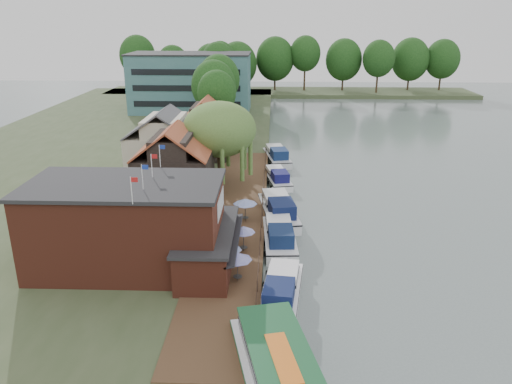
{
  "coord_description": "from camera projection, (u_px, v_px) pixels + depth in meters",
  "views": [
    {
      "loc": [
        -4.24,
        -37.68,
        20.62
      ],
      "look_at": [
        -6.0,
        12.0,
        3.0
      ],
      "focal_mm": 35.0,
      "sensor_mm": 36.0,
      "label": 1
    }
  ],
  "objects": [
    {
      "name": "cruiser_3",
      "position": [
        277.0,
        176.0,
        64.47
      ],
      "size": [
        4.62,
        9.32,
        2.12
      ],
      "primitive_type": null,
      "rotation": [
        0.0,
        0.0,
        0.2
      ],
      "color": "white",
      "rests_on": "ground"
    },
    {
      "name": "umbrella_3",
      "position": [
        229.0,
        224.0,
        46.41
      ],
      "size": [
        2.31,
        2.31,
        2.38
      ],
      "primitive_type": null,
      "color": "#221C9A",
      "rests_on": "quay_deck"
    },
    {
      "name": "pub",
      "position": [
        151.0,
        225.0,
        40.21
      ],
      "size": [
        20.0,
        11.0,
        7.3
      ],
      "primitive_type": null,
      "color": "maroon",
      "rests_on": "land_bank"
    },
    {
      "name": "umbrella_4",
      "position": [
        245.0,
        210.0,
        49.83
      ],
      "size": [
        2.42,
        2.42,
        2.38
      ],
      "primitive_type": null,
      "color": "#1C3A9B",
      "rests_on": "quay_deck"
    },
    {
      "name": "cruiser_4",
      "position": [
        277.0,
        154.0,
        74.1
      ],
      "size": [
        5.0,
        10.42,
        2.43
      ],
      "primitive_type": null,
      "rotation": [
        0.0,
        0.0,
        0.18
      ],
      "color": "silver",
      "rests_on": "ground"
    },
    {
      "name": "cottage_a",
      "position": [
        174.0,
        165.0,
        54.17
      ],
      "size": [
        8.6,
        7.6,
        8.5
      ],
      "primitive_type": null,
      "color": "black",
      "rests_on": "land_bank"
    },
    {
      "name": "bank_tree_4",
      "position": [
        220.0,
        74.0,
        119.55
      ],
      "size": [
        7.85,
        7.85,
        12.74
      ],
      "primitive_type": null,
      "color": "#143811",
      "rests_on": "land_bank"
    },
    {
      "name": "umbrella_2",
      "position": [
        243.0,
        239.0,
        43.37
      ],
      "size": [
        2.07,
        2.07,
        2.38
      ],
      "primitive_type": null,
      "color": "navy",
      "rests_on": "quay_deck"
    },
    {
      "name": "cottage_b",
      "position": [
        166.0,
        143.0,
        63.69
      ],
      "size": [
        9.6,
        8.6,
        8.5
      ],
      "primitive_type": null,
      "color": "beige",
      "rests_on": "land_bank"
    },
    {
      "name": "swan",
      "position": [
        274.0,
        338.0,
        33.4
      ],
      "size": [
        0.44,
        0.44,
        0.44
      ],
      "primitive_type": "sphere",
      "color": "white",
      "rests_on": "ground"
    },
    {
      "name": "quay_rail",
      "position": [
        262.0,
        210.0,
        51.8
      ],
      "size": [
        0.2,
        49.0,
        1.0
      ],
      "primitive_type": null,
      "color": "black",
      "rests_on": "land_bank"
    },
    {
      "name": "quay_deck",
      "position": [
        236.0,
        216.0,
        51.57
      ],
      "size": [
        6.0,
        50.0,
        0.1
      ],
      "primitive_type": "cube",
      "color": "#47301E",
      "rests_on": "land_bank"
    },
    {
      "name": "umbrella_0",
      "position": [
        237.0,
        267.0,
        38.5
      ],
      "size": [
        2.31,
        2.31,
        2.38
      ],
      "primitive_type": null,
      "color": "navy",
      "rests_on": "quay_deck"
    },
    {
      "name": "hotel_block",
      "position": [
        191.0,
        82.0,
        106.52
      ],
      "size": [
        25.4,
        12.4,
        12.3
      ],
      "primitive_type": null,
      "color": "#38666B",
      "rests_on": "land_bank"
    },
    {
      "name": "cottage_c",
      "position": [
        206.0,
        128.0,
        72.04
      ],
      "size": [
        7.6,
        7.6,
        8.5
      ],
      "primitive_type": null,
      "color": "black",
      "rests_on": "land_bank"
    },
    {
      "name": "ground",
      "position": [
        322.0,
        273.0,
        42.24
      ],
      "size": [
        260.0,
        260.0,
        0.0
      ],
      "primitive_type": "plane",
      "color": "slate",
      "rests_on": "ground"
    },
    {
      "name": "cruiser_1",
      "position": [
        280.0,
        233.0,
        47.14
      ],
      "size": [
        3.8,
        10.21,
        2.44
      ],
      "primitive_type": null,
      "rotation": [
        0.0,
        0.0,
        0.06
      ],
      "color": "white",
      "rests_on": "ground"
    },
    {
      "name": "willow",
      "position": [
        220.0,
        146.0,
        58.41
      ],
      "size": [
        8.6,
        8.6,
        10.43
      ],
      "primitive_type": null,
      "color": "#476B2D",
      "rests_on": "land_bank"
    },
    {
      "name": "cruiser_0",
      "position": [
        281.0,
        287.0,
        37.81
      ],
      "size": [
        4.26,
        10.08,
        2.37
      ],
      "primitive_type": null,
      "rotation": [
        0.0,
        0.0,
        -0.11
      ],
      "color": "white",
      "rests_on": "ground"
    },
    {
      "name": "bank_tree_0",
      "position": [
        217.0,
        108.0,
        78.5
      ],
      "size": [
        6.07,
        6.07,
        11.79
      ],
      "primitive_type": null,
      "color": "#143811",
      "rests_on": "land_bank"
    },
    {
      "name": "cruiser_2",
      "position": [
        278.0,
        207.0,
        53.26
      ],
      "size": [
        5.26,
        11.34,
        2.68
      ],
      "primitive_type": null,
      "rotation": [
        0.0,
        0.0,
        0.16
      ],
      "color": "silver",
      "rests_on": "ground"
    },
    {
      "name": "bank_tree_1",
      "position": [
        214.0,
        97.0,
        86.82
      ],
      "size": [
        7.73,
        7.73,
        12.6
      ],
      "primitive_type": null,
      "color": "#143811",
      "rests_on": "land_bank"
    },
    {
      "name": "land_bank",
      "position": [
        104.0,
        155.0,
        76.04
      ],
      "size": [
        50.0,
        140.0,
        1.0
      ],
      "primitive_type": "cube",
      "color": "#384728",
      "rests_on": "ground"
    },
    {
      "name": "bank_tree_2",
      "position": [
        219.0,
        90.0,
        93.22
      ],
      "size": [
        7.85,
        7.85,
        13.03
      ],
      "primitive_type": null,
      "color": "#143811",
      "rests_on": "land_bank"
    },
    {
      "name": "bank_tree_3",
      "position": [
        218.0,
        74.0,
        113.81
      ],
      "size": [
        7.3,
        7.3,
        14.17
      ],
      "primitive_type": null,
      "color": "#143811",
      "rests_on": "land_bank"
    },
    {
      "name": "bank_tree_5",
      "position": [
        221.0,
        68.0,
        128.0
      ],
      "size": [
        7.34,
        7.34,
        13.65
      ],
      "primitive_type": null,
      "color": "#143811",
      "rests_on": "land_bank"
    },
    {
      "name": "umbrella_1",
      "position": [
        229.0,
        257.0,
        40.09
      ],
      "size": [
        2.11,
        2.11,
        2.38
      ],
      "primitive_type": null,
      "color": "navy",
      "rests_on": "quay_deck"
    }
  ]
}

